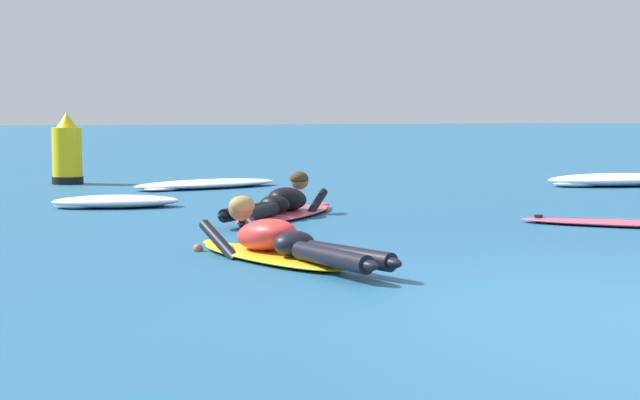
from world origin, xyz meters
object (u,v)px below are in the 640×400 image
object	(u,v)px
surfer_near	(278,244)
surfer_far	(282,206)
channel_marker_buoy	(67,155)
drifting_surfboard	(622,223)

from	to	relation	value
surfer_near	surfer_far	size ratio (longest dim) A/B	1.01
surfer_far	channel_marker_buoy	distance (m)	6.43
surfer_near	drifting_surfboard	world-z (taller)	surfer_near
surfer_far	channel_marker_buoy	bearing A→B (deg)	110.65
surfer_near	channel_marker_buoy	distance (m)	9.45
drifting_surfboard	channel_marker_buoy	distance (m)	9.44
surfer_far	drifting_surfboard	world-z (taller)	surfer_far
surfer_far	drifting_surfboard	distance (m)	3.65
surfer_near	channel_marker_buoy	world-z (taller)	channel_marker_buoy
surfer_far	drifting_surfboard	xyz separation A→B (m)	(3.27, -1.64, -0.10)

